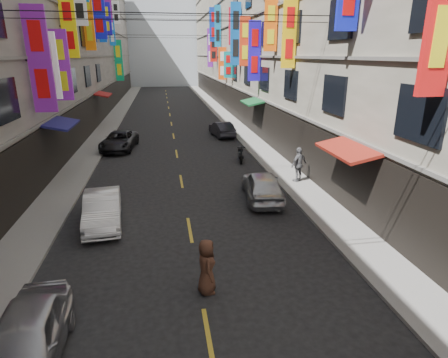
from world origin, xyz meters
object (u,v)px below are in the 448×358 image
object	(u,v)px
car_left_mid	(103,209)
car_left_far	(119,141)
car_left_near	(26,341)
car_right_far	(222,129)
pedestrian_crossing	(207,267)
pedestrian_rfar	(299,165)
car_right_mid	(262,185)
scooter_far_right	(241,154)

from	to	relation	value
car_left_mid	car_left_far	bearing A→B (deg)	86.95
car_left_near	car_right_far	distance (m)	24.74
car_right_far	car_left_far	bearing A→B (deg)	14.71
pedestrian_crossing	car_right_far	bearing A→B (deg)	-13.02
car_left_mid	pedestrian_rfar	world-z (taller)	pedestrian_rfar
car_left_near	car_left_far	xyz separation A→B (m)	(0.00, 20.10, -0.01)
car_left_far	car_right_far	distance (m)	8.66
car_left_near	pedestrian_crossing	distance (m)	4.67
car_right_mid	pedestrian_crossing	xyz separation A→B (m)	(-3.45, -6.84, 0.13)
pedestrian_crossing	scooter_far_right	bearing A→B (deg)	-18.56
car_left_near	scooter_far_right	bearing A→B (deg)	61.08
car_right_mid	pedestrian_rfar	xyz separation A→B (m)	(2.48, 1.94, 0.35)
car_left_far	car_right_far	xyz separation A→B (m)	(8.00, 3.32, -0.02)
scooter_far_right	pedestrian_rfar	distance (m)	5.28
scooter_far_right	car_left_far	xyz separation A→B (m)	(-7.99, 4.46, 0.20)
car_left_near	car_right_far	xyz separation A→B (m)	(8.00, 23.41, -0.03)
scooter_far_right	car_right_far	distance (m)	7.78
car_left_far	pedestrian_rfar	distance (m)	13.71
car_left_mid	pedestrian_crossing	world-z (taller)	pedestrian_crossing
car_left_near	pedestrian_rfar	size ratio (longest dim) A/B	2.08
car_left_far	car_right_far	size ratio (longest dim) A/B	1.22
car_left_far	car_right_mid	bearing A→B (deg)	-49.08
car_right_far	pedestrian_rfar	world-z (taller)	pedestrian_rfar
scooter_far_right	car_right_mid	size ratio (longest dim) A/B	0.44
pedestrian_rfar	car_left_near	bearing A→B (deg)	17.38
scooter_far_right	car_left_far	world-z (taller)	car_left_far
scooter_far_right	pedestrian_crossing	world-z (taller)	pedestrian_crossing
car_left_mid	car_right_far	bearing A→B (deg)	59.61
car_left_far	car_right_mid	distance (m)	13.55
car_left_near	pedestrian_rfar	xyz separation A→B (m)	(10.12, 10.84, 0.39)
scooter_far_right	car_left_far	bearing A→B (deg)	-21.42
car_left_near	car_right_mid	distance (m)	11.73
pedestrian_rfar	car_right_far	bearing A→B (deg)	-110.05
scooter_far_right	pedestrian_crossing	size ratio (longest dim) A/B	1.09
car_left_near	pedestrian_rfar	distance (m)	14.83
scooter_far_right	car_left_mid	world-z (taller)	car_left_mid
car_right_far	pedestrian_rfar	xyz separation A→B (m)	(2.12, -12.57, 0.42)
car_left_far	car_left_near	bearing A→B (deg)	-83.37
pedestrian_rfar	scooter_far_right	bearing A→B (deg)	-95.72
car_right_far	pedestrian_crossing	xyz separation A→B (m)	(-3.82, -21.35, 0.20)
car_left_near	car_left_mid	bearing A→B (deg)	83.45
car_left_mid	car_left_far	world-z (taller)	car_left_mid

